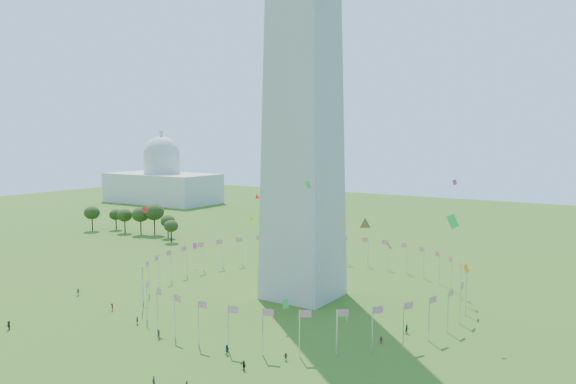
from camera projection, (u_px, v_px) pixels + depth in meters
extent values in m
plane|color=#305614|center=(162.00, 362.00, 102.11)|extent=(600.00, 600.00, 0.00)
cylinder|color=silver|center=(460.00, 304.00, 122.28)|extent=(0.24, 0.24, 9.00)
cylinder|color=silver|center=(466.00, 296.00, 128.43)|extent=(0.24, 0.24, 9.00)
cylinder|color=silver|center=(466.00, 288.00, 135.05)|extent=(0.24, 0.24, 9.00)
cylinder|color=silver|center=(461.00, 281.00, 141.93)|extent=(0.24, 0.24, 9.00)
cylinder|color=silver|center=(452.00, 274.00, 148.86)|extent=(0.24, 0.24, 9.00)
cylinder|color=silver|center=(439.00, 268.00, 155.63)|extent=(0.24, 0.24, 9.00)
cylinder|color=silver|center=(424.00, 263.00, 162.04)|extent=(0.24, 0.24, 9.00)
cylinder|color=silver|center=(407.00, 258.00, 167.89)|extent=(0.24, 0.24, 9.00)
cylinder|color=silver|center=(388.00, 255.00, 173.01)|extent=(0.24, 0.24, 9.00)
cylinder|color=silver|center=(368.00, 252.00, 177.23)|extent=(0.24, 0.24, 9.00)
cylinder|color=silver|center=(347.00, 250.00, 180.43)|extent=(0.24, 0.24, 9.00)
cylinder|color=silver|center=(326.00, 249.00, 182.51)|extent=(0.24, 0.24, 9.00)
cylinder|color=silver|center=(305.00, 248.00, 183.41)|extent=(0.24, 0.24, 9.00)
cylinder|color=silver|center=(284.00, 248.00, 183.11)|extent=(0.24, 0.24, 9.00)
cylinder|color=silver|center=(263.00, 249.00, 181.60)|extent=(0.24, 0.24, 9.00)
cylinder|color=silver|center=(242.00, 251.00, 178.94)|extent=(0.24, 0.24, 9.00)
cylinder|color=silver|center=(222.00, 253.00, 175.21)|extent=(0.24, 0.24, 9.00)
cylinder|color=silver|center=(204.00, 257.00, 170.52)|extent=(0.24, 0.24, 9.00)
cylinder|color=silver|center=(187.00, 261.00, 165.02)|extent=(0.24, 0.24, 9.00)
cylinder|color=silver|center=(171.00, 265.00, 158.86)|extent=(0.24, 0.24, 9.00)
cylinder|color=silver|center=(159.00, 271.00, 152.24)|extent=(0.24, 0.24, 9.00)
cylinder|color=silver|center=(149.00, 277.00, 145.36)|extent=(0.24, 0.24, 9.00)
cylinder|color=silver|center=(143.00, 284.00, 138.43)|extent=(0.24, 0.24, 9.00)
cylinder|color=silver|center=(142.00, 292.00, 131.66)|extent=(0.24, 0.24, 9.00)
cylinder|color=silver|center=(147.00, 300.00, 125.25)|extent=(0.24, 0.24, 9.00)
cylinder|color=silver|center=(157.00, 308.00, 119.40)|extent=(0.24, 0.24, 9.00)
cylinder|color=silver|center=(175.00, 316.00, 114.29)|extent=(0.24, 0.24, 9.00)
cylinder|color=silver|center=(198.00, 323.00, 110.06)|extent=(0.24, 0.24, 9.00)
cylinder|color=silver|center=(228.00, 328.00, 106.86)|extent=(0.24, 0.24, 9.00)
cylinder|color=silver|center=(262.00, 332.00, 104.78)|extent=(0.24, 0.24, 9.00)
cylinder|color=silver|center=(300.00, 334.00, 103.88)|extent=(0.24, 0.24, 9.00)
cylinder|color=silver|center=(337.00, 333.00, 104.18)|extent=(0.24, 0.24, 9.00)
cylinder|color=silver|center=(372.00, 330.00, 105.69)|extent=(0.24, 0.24, 9.00)
cylinder|color=silver|center=(404.00, 325.00, 108.35)|extent=(0.24, 0.24, 9.00)
cylinder|color=silver|center=(429.00, 319.00, 112.08)|extent=(0.24, 0.24, 9.00)
cylinder|color=silver|center=(448.00, 312.00, 116.77)|extent=(0.24, 0.24, 9.00)
imported|color=#183E28|center=(137.00, 321.00, 122.14)|extent=(1.20, 1.22, 1.80)
imported|color=#262626|center=(159.00, 334.00, 113.67)|extent=(1.18, 1.38, 1.86)
imported|color=black|center=(9.00, 325.00, 118.95)|extent=(1.77, 1.87, 1.94)
imported|color=black|center=(244.00, 365.00, 98.41)|extent=(1.75, 1.08, 1.75)
imported|color=#55131C|center=(112.00, 307.00, 131.85)|extent=(1.33, 1.08, 1.80)
imported|color=#183C22|center=(78.00, 292.00, 144.69)|extent=(1.18, 1.34, 1.80)
imported|color=#1F2849|center=(227.00, 350.00, 105.21)|extent=(0.98, 0.78, 1.94)
imported|color=maroon|center=(381.00, 340.00, 110.89)|extent=(1.00, 0.58, 1.53)
imported|color=#1F2649|center=(154.00, 381.00, 92.23)|extent=(0.61, 0.41, 1.65)
imported|color=#173A22|center=(407.00, 329.00, 116.59)|extent=(1.17, 1.18, 1.92)
imported|color=#391B52|center=(286.00, 357.00, 102.44)|extent=(1.13, 1.00, 1.63)
plane|color=red|center=(390.00, 246.00, 106.65)|extent=(1.45, 2.22, 1.98)
plane|color=green|center=(453.00, 221.00, 68.88)|extent=(1.38, 1.61, 1.86)
plane|color=red|center=(145.00, 210.00, 145.14)|extent=(0.73, 1.70, 1.83)
plane|color=red|center=(257.00, 197.00, 162.57)|extent=(0.79, 1.87, 1.77)
plane|color=yellow|center=(251.00, 219.00, 131.49)|extent=(1.10, 0.49, 1.19)
plane|color=green|center=(308.00, 185.00, 106.09)|extent=(1.18, 1.19, 1.58)
plane|color=#CC2699|center=(455.00, 182.00, 118.96)|extent=(0.47, 1.28, 1.36)
plane|color=orange|center=(466.00, 269.00, 77.79)|extent=(0.64, 1.38, 1.28)
plane|color=green|center=(347.00, 318.00, 105.73)|extent=(1.12, 1.10, 1.57)
plane|color=green|center=(285.00, 304.00, 118.28)|extent=(1.61, 1.38, 2.00)
plane|color=#CC2699|center=(195.00, 246.00, 175.38)|extent=(0.39, 1.87, 1.82)
plane|color=orange|center=(342.00, 224.00, 123.13)|extent=(0.95, 0.23, 0.92)
plane|color=red|center=(365.00, 224.00, 99.17)|extent=(1.34, 1.52, 2.00)
ellipsoid|color=#314A18|center=(92.00, 219.00, 243.73)|extent=(6.74, 6.74, 10.53)
ellipsoid|color=#314A18|center=(116.00, 220.00, 246.79)|extent=(5.70, 5.70, 8.91)
ellipsoid|color=#314A18|center=(125.00, 221.00, 238.50)|extent=(6.43, 6.43, 10.05)
ellipsoid|color=#314A18|center=(141.00, 221.00, 234.05)|extent=(7.25, 7.25, 11.33)
ellipsoid|color=#314A18|center=(154.00, 220.00, 233.57)|extent=(8.21, 8.21, 12.83)
ellipsoid|color=#314A18|center=(168.00, 227.00, 226.63)|extent=(5.81, 5.81, 9.08)
ellipsoid|color=#314A18|center=(171.00, 231.00, 216.74)|extent=(5.53, 5.53, 8.64)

